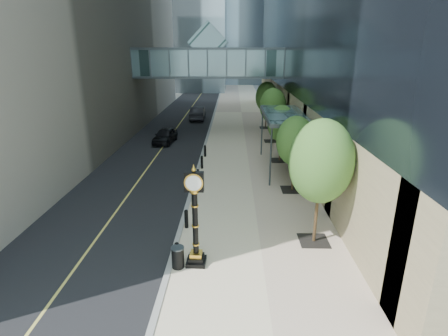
% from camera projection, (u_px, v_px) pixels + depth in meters
% --- Properties ---
extents(ground, '(320.00, 320.00, 0.00)m').
position_uv_depth(ground, '(240.00, 279.00, 14.10)').
color(ground, gray).
rests_on(ground, ground).
extents(road, '(8.00, 180.00, 0.02)m').
position_uv_depth(road, '(188.00, 112.00, 52.14)').
color(road, black).
rests_on(road, ground).
extents(sidewalk, '(8.00, 180.00, 0.06)m').
position_uv_depth(sidewalk, '(241.00, 112.00, 51.95)').
color(sidewalk, beige).
rests_on(sidewalk, ground).
extents(curb, '(0.25, 180.00, 0.07)m').
position_uv_depth(curb, '(215.00, 112.00, 52.04)').
color(curb, gray).
rests_on(curb, ground).
extents(skywalk, '(17.00, 4.20, 5.80)m').
position_uv_depth(skywalk, '(209.00, 61.00, 38.22)').
color(skywalk, '#456F6F').
rests_on(skywalk, ground).
extents(entrance_canopy, '(3.00, 8.00, 4.38)m').
position_uv_depth(entrance_canopy, '(284.00, 115.00, 25.94)').
color(entrance_canopy, '#383F44').
rests_on(entrance_canopy, ground).
extents(bollard_row, '(0.20, 16.20, 0.90)m').
position_uv_depth(bollard_row, '(196.00, 185.00, 22.52)').
color(bollard_row, black).
rests_on(bollard_row, sidewalk).
extents(street_trees, '(2.90, 28.75, 5.96)m').
position_uv_depth(street_trees, '(283.00, 119.00, 27.28)').
color(street_trees, black).
rests_on(street_trees, sidewalk).
extents(street_clock, '(0.85, 0.85, 4.36)m').
position_uv_depth(street_clock, '(195.00, 224.00, 14.46)').
color(street_clock, black).
rests_on(street_clock, sidewalk).
extents(trash_bin, '(0.68, 0.68, 0.90)m').
position_uv_depth(trash_bin, '(178.00, 258.00, 14.67)').
color(trash_bin, black).
rests_on(trash_bin, sidewalk).
extents(pedestrian, '(0.62, 0.46, 1.57)m').
position_uv_depth(pedestrian, '(299.00, 166.00, 25.14)').
color(pedestrian, '#B0A9A1').
rests_on(pedestrian, sidewalk).
extents(car_near, '(2.19, 4.45, 1.46)m').
position_uv_depth(car_near, '(165.00, 135.00, 34.70)').
color(car_near, black).
rests_on(car_near, road).
extents(car_far, '(1.83, 5.16, 1.70)m').
position_uv_depth(car_far, '(198.00, 113.00, 46.35)').
color(car_far, black).
rests_on(car_far, road).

